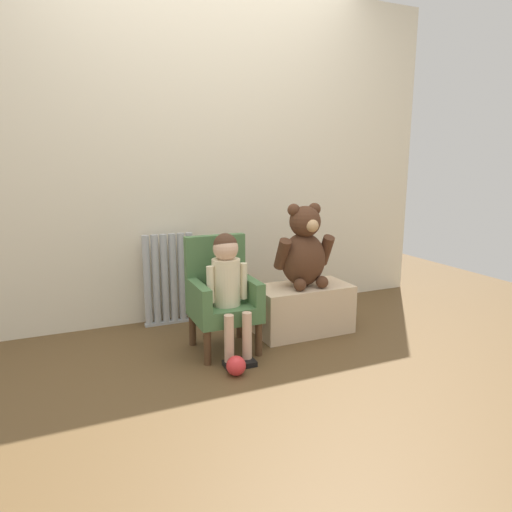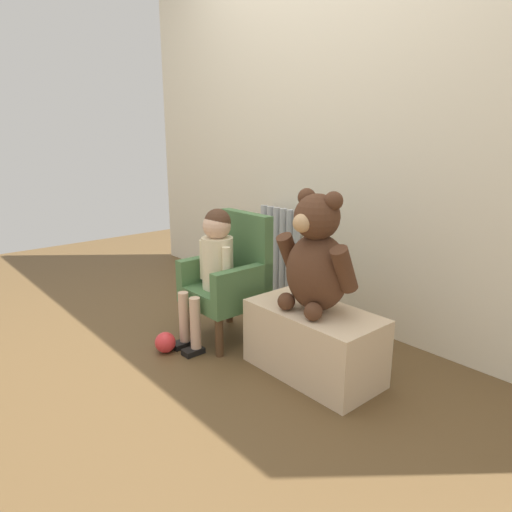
{
  "view_description": "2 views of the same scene",
  "coord_description": "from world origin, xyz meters",
  "px_view_note": "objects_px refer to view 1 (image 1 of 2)",
  "views": [
    {
      "loc": [
        -0.98,
        -2.07,
        1.16
      ],
      "look_at": [
        0.15,
        0.53,
        0.56
      ],
      "focal_mm": 32.0,
      "sensor_mm": 36.0,
      "label": 1
    },
    {
      "loc": [
        1.83,
        -0.97,
        1.12
      ],
      "look_at": [
        0.14,
        0.48,
        0.52
      ],
      "focal_mm": 32.0,
      "sensor_mm": 36.0,
      "label": 2
    }
  ],
  "objects_px": {
    "low_bench": "(303,309)",
    "large_teddy_bear": "(304,250)",
    "child_figure": "(227,277)",
    "toy_ball": "(236,366)",
    "radiator": "(169,280)",
    "child_armchair": "(222,295)"
  },
  "relations": [
    {
      "from": "low_bench",
      "to": "large_teddy_bear",
      "type": "distance_m",
      "value": 0.41
    },
    {
      "from": "child_armchair",
      "to": "large_teddy_bear",
      "type": "relative_size",
      "value": 1.26
    },
    {
      "from": "child_armchair",
      "to": "child_figure",
      "type": "bearing_deg",
      "value": -90.0
    },
    {
      "from": "child_armchair",
      "to": "child_figure",
      "type": "distance_m",
      "value": 0.18
    },
    {
      "from": "radiator",
      "to": "child_armchair",
      "type": "height_order",
      "value": "child_armchair"
    },
    {
      "from": "low_bench",
      "to": "large_teddy_bear",
      "type": "relative_size",
      "value": 1.16
    },
    {
      "from": "toy_ball",
      "to": "large_teddy_bear",
      "type": "bearing_deg",
      "value": 33.22
    },
    {
      "from": "radiator",
      "to": "toy_ball",
      "type": "bearing_deg",
      "value": -81.74
    },
    {
      "from": "radiator",
      "to": "large_teddy_bear",
      "type": "relative_size",
      "value": 1.18
    },
    {
      "from": "toy_ball",
      "to": "child_figure",
      "type": "bearing_deg",
      "value": 78.18
    },
    {
      "from": "child_armchair",
      "to": "low_bench",
      "type": "relative_size",
      "value": 1.09
    },
    {
      "from": "child_figure",
      "to": "large_teddy_bear",
      "type": "xyz_separation_m",
      "value": [
        0.6,
        0.15,
        0.09
      ]
    },
    {
      "from": "child_armchair",
      "to": "toy_ball",
      "type": "relative_size",
      "value": 6.4
    },
    {
      "from": "radiator",
      "to": "child_figure",
      "type": "relative_size",
      "value": 0.88
    },
    {
      "from": "child_figure",
      "to": "toy_ball",
      "type": "bearing_deg",
      "value": -101.82
    },
    {
      "from": "large_teddy_bear",
      "to": "toy_ball",
      "type": "xyz_separation_m",
      "value": [
        -0.66,
        -0.43,
        -0.52
      ]
    },
    {
      "from": "child_figure",
      "to": "low_bench",
      "type": "distance_m",
      "value": 0.69
    },
    {
      "from": "child_armchair",
      "to": "toy_ball",
      "type": "bearing_deg",
      "value": -98.56
    },
    {
      "from": "radiator",
      "to": "toy_ball",
      "type": "relative_size",
      "value": 5.98
    },
    {
      "from": "radiator",
      "to": "toy_ball",
      "type": "xyz_separation_m",
      "value": [
        0.14,
        -0.96,
        -0.27
      ]
    },
    {
      "from": "child_figure",
      "to": "toy_ball",
      "type": "height_order",
      "value": "child_figure"
    },
    {
      "from": "child_figure",
      "to": "large_teddy_bear",
      "type": "height_order",
      "value": "large_teddy_bear"
    }
  ]
}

